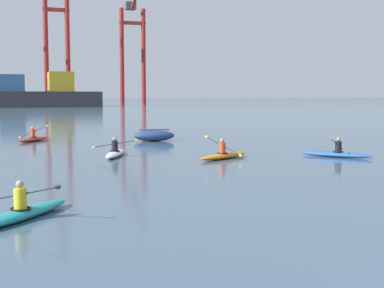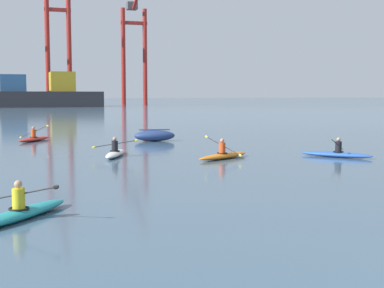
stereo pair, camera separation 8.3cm
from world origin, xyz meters
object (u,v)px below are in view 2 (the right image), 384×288
Objects in this scene: kayak_white at (115,153)px; kayak_orange at (223,155)px; container_barge at (13,95)px; kayak_red at (34,139)px; capsized_dinghy at (155,136)px; kayak_teal at (21,212)px; gantry_crane_west_mid at (58,31)px; gantry_crane_east_mid at (134,41)px; kayak_blue at (336,154)px.

kayak_orange reaches higher than kayak_white.
container_barge is 12.60× the size of kayak_red.
capsized_dinghy is 21.41m from kayak_teal.
kayak_white is at bearing 151.18° from kayak_orange.
gantry_crane_east_mid is (20.65, 6.56, -1.36)m from gantry_crane_west_mid.
kayak_blue is at bearing -88.15° from gantry_crane_west_mid.
kayak_white is 10.56m from kayak_blue.
kayak_red reaches higher than kayak_blue.
capsized_dinghy is 7.66m from kayak_red.
kayak_blue is (14.86, -108.65, -2.73)m from container_barge.
gantry_crane_west_mid is 118.40m from kayak_blue.
gantry_crane_east_mid is 12.19× the size of capsized_dinghy.
capsized_dinghy is 10.08m from kayak_orange.
capsized_dinghy is at bearing 62.83° from kayak_white.
gantry_crane_west_mid is at bearing -162.37° from gantry_crane_east_mid.
kayak_orange is at bearing -100.28° from gantry_crane_east_mid.
kayak_white is 1.15× the size of kayak_blue.
container_barge is at bearing -143.44° from gantry_crane_west_mid.
kayak_teal is at bearing -109.99° from kayak_white.
kayak_teal is 1.03× the size of kayak_blue.
kayak_white is at bearing -117.17° from capsized_dinghy.
kayak_red is at bearing 134.51° from kayak_blue.
kayak_red is at bearing 87.35° from kayak_teal.
kayak_red is (-9.55, -103.32, -18.53)m from gantry_crane_west_mid.
kayak_white is (-26.78, -119.78, -17.17)m from gantry_crane_east_mid.
gantry_crane_west_mid is at bearing 85.18° from kayak_teal.
gantry_crane_west_mid is 117.23m from kayak_orange.
kayak_orange is at bearing 168.02° from kayak_blue.
capsized_dinghy is at bearing -101.54° from gantry_crane_east_mid.
gantry_crane_west_mid reaches higher than kayak_white.
kayak_orange is at bearing -84.93° from container_barge.
kayak_red reaches higher than kayak_white.
container_barge is 109.70m from kayak_blue.
kayak_white is at bearing 70.01° from kayak_teal.
gantry_crane_east_mid is at bearing 76.69° from kayak_teal.
kayak_orange is (4.59, -2.52, -0.00)m from kayak_white.
gantry_crane_west_mid is 105.41m from kayak_red.
container_barge reaches higher than kayak_white.
kayak_orange reaches higher than kayak_teal.
kayak_white is 1.05× the size of kayak_orange.
kayak_white is (-6.13, -113.22, -18.53)m from gantry_crane_west_mid.
kayak_red is at bearing -89.08° from container_barge.
kayak_red reaches higher than capsized_dinghy.
gantry_crane_east_mid is (31.73, 14.78, 14.44)m from container_barge.
kayak_orange is (9.03, 9.67, -0.00)m from kayak_teal.
capsized_dinghy is at bearing -84.83° from container_barge.
kayak_teal is at bearing -112.82° from capsized_dinghy.
kayak_blue is at bearing -45.49° from kayak_red.
gantry_crane_west_mid is 11.25× the size of kayak_orange.
gantry_crane_west_mid is 12.32× the size of kayak_blue.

